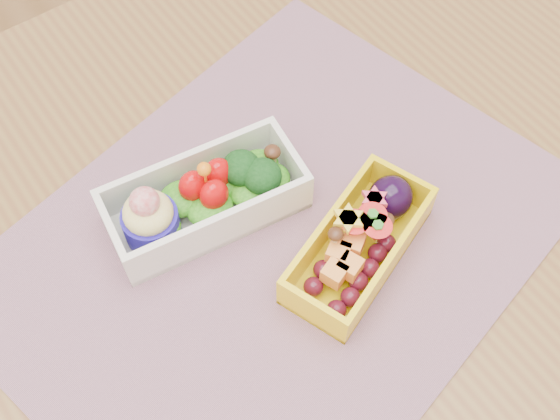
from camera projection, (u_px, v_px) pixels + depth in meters
table at (316, 284)px, 0.72m from camera, size 1.20×0.80×0.75m
placemat at (276, 241)px, 0.63m from camera, size 0.56×0.47×0.00m
bento_white at (204, 199)px, 0.62m from camera, size 0.18×0.10×0.07m
bento_yellow at (361, 241)px, 0.60m from camera, size 0.16×0.12×0.05m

